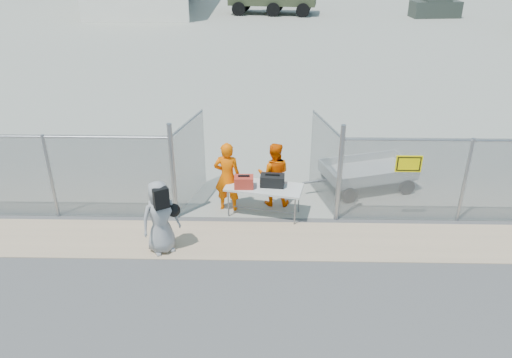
{
  "coord_description": "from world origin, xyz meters",
  "views": [
    {
      "loc": [
        0.24,
        -8.73,
        6.5
      ],
      "look_at": [
        0.0,
        2.0,
        1.1
      ],
      "focal_mm": 35.0,
      "sensor_mm": 36.0,
      "label": 1
    }
  ],
  "objects_px": {
    "security_worker_left": "(227,177)",
    "utility_trailer": "(367,175)",
    "folding_table": "(264,200)",
    "security_worker_right": "(274,174)",
    "visitor": "(160,217)"
  },
  "relations": [
    {
      "from": "security_worker_left",
      "to": "utility_trailer",
      "type": "height_order",
      "value": "security_worker_left"
    },
    {
      "from": "folding_table",
      "to": "utility_trailer",
      "type": "relative_size",
      "value": 0.6
    },
    {
      "from": "security_worker_left",
      "to": "security_worker_right",
      "type": "height_order",
      "value": "security_worker_left"
    },
    {
      "from": "folding_table",
      "to": "security_worker_right",
      "type": "height_order",
      "value": "security_worker_right"
    },
    {
      "from": "folding_table",
      "to": "visitor",
      "type": "distance_m",
      "value": 2.82
    },
    {
      "from": "security_worker_right",
      "to": "utility_trailer",
      "type": "relative_size",
      "value": 0.54
    },
    {
      "from": "visitor",
      "to": "security_worker_right",
      "type": "bearing_deg",
      "value": 10.92
    },
    {
      "from": "security_worker_left",
      "to": "security_worker_right",
      "type": "relative_size",
      "value": 1.08
    },
    {
      "from": "folding_table",
      "to": "security_worker_left",
      "type": "relative_size",
      "value": 1.02
    },
    {
      "from": "folding_table",
      "to": "utility_trailer",
      "type": "height_order",
      "value": "folding_table"
    },
    {
      "from": "folding_table",
      "to": "security_worker_right",
      "type": "relative_size",
      "value": 1.1
    },
    {
      "from": "security_worker_left",
      "to": "utility_trailer",
      "type": "distance_m",
      "value": 4.05
    },
    {
      "from": "security_worker_left",
      "to": "visitor",
      "type": "distance_m",
      "value": 2.31
    },
    {
      "from": "folding_table",
      "to": "security_worker_right",
      "type": "distance_m",
      "value": 0.77
    },
    {
      "from": "visitor",
      "to": "utility_trailer",
      "type": "distance_m",
      "value": 6.06
    }
  ]
}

